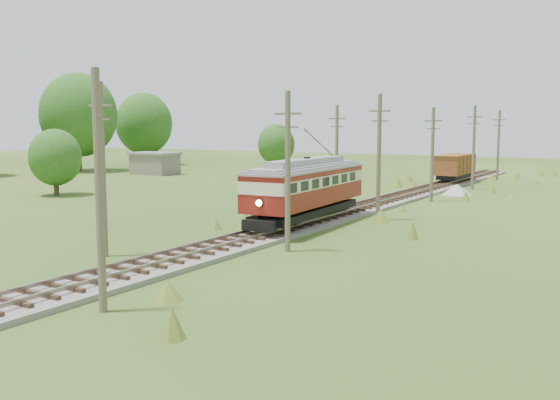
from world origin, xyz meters
The scene contains 17 objects.
railbed_main centered at (0.00, 34.00, 0.19)m, with size 3.60×96.00×0.57m.
streetcar centered at (0.00, 26.20, 2.78)m, with size 3.86×13.37×6.06m.
gondola centered at (0.00, 62.36, 2.11)m, with size 2.89×8.67×2.87m.
gravel_pile centered at (3.61, 50.45, 0.51)m, with size 2.98×3.16×1.08m.
utility_pole_r_1 centered at (3.10, 5.00, 4.40)m, with size 0.30×0.30×8.80m.
utility_pole_r_2 centered at (3.30, 18.00, 4.42)m, with size 1.60×0.30×8.60m.
utility_pole_r_3 centered at (3.20, 31.00, 4.63)m, with size 1.60×0.30×9.00m.
utility_pole_r_4 centered at (3.00, 44.00, 4.32)m, with size 1.60×0.30×8.40m.
utility_pole_r_5 centered at (3.40, 57.00, 4.58)m, with size 1.60×0.30×8.90m.
utility_pole_r_6 centered at (3.20, 70.00, 4.47)m, with size 1.60×0.30×8.70m.
utility_pole_l_a centered at (-4.20, 12.00, 4.63)m, with size 1.60×0.30×9.00m.
utility_pole_l_b centered at (-4.50, 40.00, 4.42)m, with size 1.60×0.30×8.60m.
tree_left_4 centered at (-54.00, 54.00, 8.37)m, with size 11.34×11.34×14.61m.
tree_left_5 centered at (-56.00, 70.00, 7.12)m, with size 9.66×9.66×12.44m.
tree_mid_a centered at (-28.00, 68.00, 4.02)m, with size 5.46×5.46×7.03m.
tree_mid_c centered at (-30.00, 30.00, 3.71)m, with size 5.04×5.04×6.49m.
shed centered at (-40.00, 55.00, 1.57)m, with size 6.40×4.40×3.10m.
Camera 1 is at (20.09, -10.63, 6.77)m, focal length 40.00 mm.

